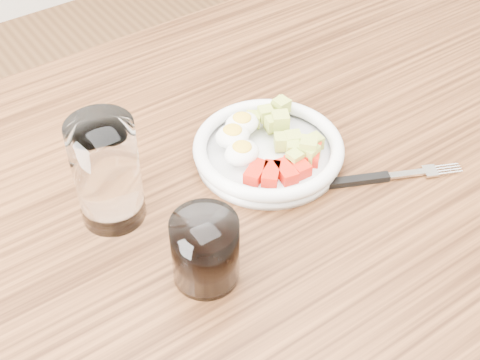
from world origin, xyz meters
name	(u,v)px	position (x,y,z in m)	size (l,w,h in m)	color
dining_table	(250,248)	(0.00, 0.00, 0.67)	(1.50, 0.90, 0.77)	brown
bowl	(267,148)	(0.06, 0.05, 0.79)	(0.21, 0.21, 0.05)	white
fork	(374,178)	(0.16, -0.07, 0.77)	(0.19, 0.10, 0.01)	black
water_glass	(107,172)	(-0.16, 0.08, 0.84)	(0.08, 0.08, 0.15)	white
coffee_glass	(205,251)	(-0.12, -0.07, 0.81)	(0.08, 0.08, 0.09)	white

